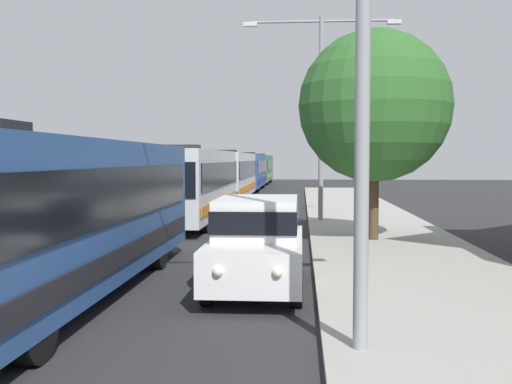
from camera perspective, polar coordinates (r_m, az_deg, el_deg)
bus_lead at (r=12.15m, az=-17.94°, el=-1.77°), size 2.58×11.84×3.21m
bus_second_in_line at (r=25.43m, az=-6.11°, el=0.87°), size 2.58×11.10×3.21m
bus_middle at (r=38.10m, az=-2.62°, el=1.65°), size 2.58×12.06×3.21m
bus_fourth_in_line at (r=51.72m, az=-0.79°, el=2.06°), size 2.58×12.01×3.21m
bus_rear at (r=65.01m, az=0.26°, el=2.29°), size 2.58×11.89×3.21m
white_suv at (r=12.45m, az=0.13°, el=-4.56°), size 1.86×4.53×1.90m
box_truck_oncoming at (r=72.21m, az=-1.97°, el=2.38°), size 2.35×7.23×3.15m
streetlamp_mid at (r=25.16m, az=6.19°, el=9.06°), size 6.40×0.28×8.35m
roadside_tree at (r=19.41m, az=11.16°, el=7.98°), size 4.77×4.77×6.60m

